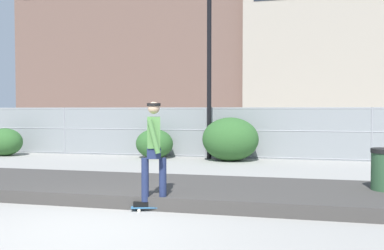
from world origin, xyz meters
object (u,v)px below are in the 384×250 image
street_lamp (209,35)px  shrub_center (154,144)px  parked_car_near (158,130)px  shrub_right (230,139)px  skater (154,147)px  skateboard (154,207)px  shrub_left (5,142)px

street_lamp → shrub_center: 4.37m
parked_car_near → shrub_right: bearing=-44.3°
skater → shrub_center: 8.00m
skater → parked_car_near: 11.56m
skateboard → skater: size_ratio=0.45×
skater → street_lamp: 8.51m
skater → parked_car_near: bearing=107.1°
street_lamp → parked_car_near: (-2.92, 3.21, -3.59)m
street_lamp → parked_car_near: 5.63m
skateboard → shrub_center: bearing=107.9°
skateboard → parked_car_near: parked_car_near is taller
parked_car_near → shrub_center: bearing=-74.7°
parked_car_near → shrub_center: size_ratio=3.22×
parked_car_near → skater: bearing=-72.9°
skateboard → parked_car_near: 11.58m
street_lamp → shrub_center: street_lamp is taller
skater → street_lamp: bearing=93.5°
shrub_right → street_lamp: bearing=151.9°
parked_car_near → shrub_right: 5.23m
skater → parked_car_near: size_ratio=0.41×
shrub_center → skateboard: bearing=-72.1°
skateboard → skater: 1.06m
skater → street_lamp: street_lamp is taller
skateboard → shrub_left: 10.95m
skateboard → skater: skater is taller
shrub_center → parked_car_near: bearing=105.3°
shrub_left → skater: bearing=-40.6°
street_lamp → skateboard: bearing=-86.5°
skateboard → shrub_left: bearing=139.4°
street_lamp → shrub_center: bearing=-173.0°
skateboard → shrub_center: 7.99m
shrub_center → skater: bearing=-72.1°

